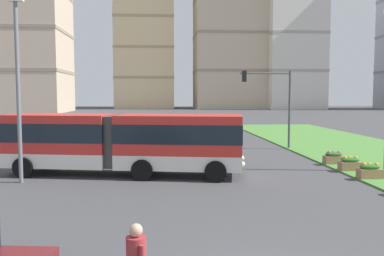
# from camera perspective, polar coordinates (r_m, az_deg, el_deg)

# --- Properties ---
(articulated_bus) EXTENTS (12.06, 4.67, 3.00)m
(articulated_bus) POSITION_cam_1_polar(r_m,az_deg,el_deg) (20.81, -9.45, -1.89)
(articulated_bus) COLOR red
(articulated_bus) RESTS_ON ground
(flower_planter_3) EXTENTS (1.10, 0.56, 0.74)m
(flower_planter_3) POSITION_cam_1_polar(r_m,az_deg,el_deg) (21.27, 23.19, -5.41)
(flower_planter_3) COLOR #937051
(flower_planter_3) RESTS_ON grass_median
(flower_planter_4) EXTENTS (1.10, 0.56, 0.74)m
(flower_planter_4) POSITION_cam_1_polar(r_m,az_deg,el_deg) (23.06, 20.85, -4.57)
(flower_planter_4) COLOR #937051
(flower_planter_4) RESTS_ON grass_median
(flower_planter_5) EXTENTS (1.10, 0.56, 0.74)m
(flower_planter_5) POSITION_cam_1_polar(r_m,az_deg,el_deg) (24.90, 18.85, -3.85)
(flower_planter_5) COLOR #937051
(flower_planter_5) RESTS_ON grass_median
(traffic_light_far_right) EXTENTS (3.74, 0.28, 5.69)m
(traffic_light_far_right) POSITION_cam_1_polar(r_m,az_deg,el_deg) (30.71, 11.04, 4.44)
(traffic_light_far_right) COLOR #474C51
(traffic_light_far_right) RESTS_ON ground
(streetlight_left) EXTENTS (0.70, 0.28, 8.27)m
(streetlight_left) POSITION_cam_1_polar(r_m,az_deg,el_deg) (20.17, -22.76, 5.91)
(streetlight_left) COLOR slate
(streetlight_left) RESTS_ON ground
(apartment_tower_westcentre) EXTENTS (16.33, 19.00, 40.64)m
(apartment_tower_westcentre) POSITION_cam_1_polar(r_m,az_deg,el_deg) (122.84, -6.50, 12.29)
(apartment_tower_westcentre) COLOR beige
(apartment_tower_westcentre) RESTS_ON ground
(apartment_tower_centre) EXTENTS (21.54, 16.50, 49.26)m
(apartment_tower_centre) POSITION_cam_1_polar(r_m,az_deg,el_deg) (119.20, 5.73, 14.63)
(apartment_tower_centre) COLOR #C6B299
(apartment_tower_centre) RESTS_ON ground
(apartment_tower_eastcentre) EXTENTS (15.09, 20.03, 48.49)m
(apartment_tower_eastcentre) POSITION_cam_1_polar(r_m,az_deg,el_deg) (121.39, 13.27, 14.16)
(apartment_tower_eastcentre) COLOR silver
(apartment_tower_eastcentre) RESTS_ON ground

